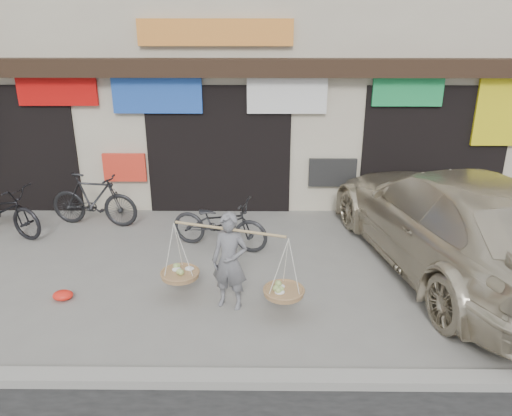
{
  "coord_description": "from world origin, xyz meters",
  "views": [
    {
      "loc": [
        0.88,
        -6.68,
        4.02
      ],
      "look_at": [
        0.81,
        0.9,
        1.07
      ],
      "focal_mm": 35.0,
      "sensor_mm": 36.0,
      "label": 1
    }
  ],
  "objects_px": {
    "bike_1": "(94,200)",
    "suv": "(453,220)",
    "street_vendor": "(230,265)",
    "bike_2": "(219,223)",
    "bike_0": "(1,210)"
  },
  "relations": [
    {
      "from": "bike_1",
      "to": "suv",
      "type": "height_order",
      "value": "suv"
    },
    {
      "from": "street_vendor",
      "to": "bike_2",
      "type": "xyz_separation_m",
      "value": [
        -0.31,
        1.98,
        -0.18
      ]
    },
    {
      "from": "street_vendor",
      "to": "suv",
      "type": "height_order",
      "value": "suv"
    },
    {
      "from": "suv",
      "to": "bike_2",
      "type": "bearing_deg",
      "value": -21.74
    },
    {
      "from": "bike_2",
      "to": "bike_1",
      "type": "bearing_deg",
      "value": 85.95
    },
    {
      "from": "bike_1",
      "to": "suv",
      "type": "bearing_deg",
      "value": -96.07
    },
    {
      "from": "bike_2",
      "to": "suv",
      "type": "bearing_deg",
      "value": -83.03
    },
    {
      "from": "bike_1",
      "to": "street_vendor",
      "type": "bearing_deg",
      "value": -126.93
    },
    {
      "from": "bike_1",
      "to": "bike_2",
      "type": "bearing_deg",
      "value": -102.54
    },
    {
      "from": "bike_0",
      "to": "bike_1",
      "type": "distance_m",
      "value": 1.72
    },
    {
      "from": "bike_0",
      "to": "bike_1",
      "type": "xyz_separation_m",
      "value": [
        1.65,
        0.48,
        0.03
      ]
    },
    {
      "from": "street_vendor",
      "to": "suv",
      "type": "relative_size",
      "value": 0.34
    },
    {
      "from": "bike_1",
      "to": "suv",
      "type": "xyz_separation_m",
      "value": [
        6.52,
        -1.75,
        0.31
      ]
    },
    {
      "from": "street_vendor",
      "to": "bike_2",
      "type": "height_order",
      "value": "street_vendor"
    },
    {
      "from": "street_vendor",
      "to": "bike_1",
      "type": "relative_size",
      "value": 1.15
    }
  ]
}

